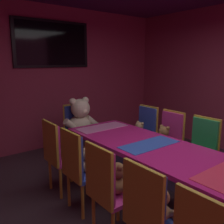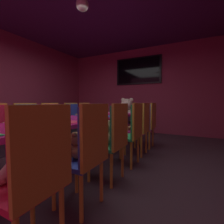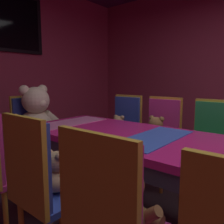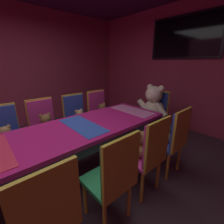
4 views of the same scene
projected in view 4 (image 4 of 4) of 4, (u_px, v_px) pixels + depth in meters
The scene contains 21 objects.
ground_plane at pixel (53, 189), 1.94m from camera, with size 7.90×7.90×0.00m, color #3F2D38.
wall_back at pixel (182, 68), 3.53m from camera, with size 5.20×0.12×2.80m, color #99334C.
banquet_table at pixel (46, 144), 1.74m from camera, with size 0.90×3.47×0.75m.
chair_left_2 at pixel (4, 132), 2.15m from camera, with size 0.42×0.41×0.98m.
teddy_left_2 at pixel (6, 137), 2.06m from camera, with size 0.23×0.30×0.28m.
chair_left_3 at pixel (43, 122), 2.51m from camera, with size 0.42×0.41×0.98m.
teddy_left_3 at pixel (47, 125), 2.41m from camera, with size 0.26×0.34×0.32m.
chair_left_4 at pixel (76, 115), 2.86m from camera, with size 0.42×0.41×0.98m.
teddy_left_4 at pixel (80, 118), 2.76m from camera, with size 0.23×0.29×0.28m.
chair_left_5 at pixel (98, 109), 3.19m from camera, with size 0.42×0.41×0.98m.
teddy_left_5 at pixel (103, 112), 3.09m from camera, with size 0.24×0.31×0.30m.
chair_right_2 at pixel (47, 214), 1.00m from camera, with size 0.42×0.41×0.98m.
teddy_right_2 at pixel (40, 200), 1.11m from camera, with size 0.25×0.33×0.31m.
chair_right_3 at pixel (115, 174), 1.36m from camera, with size 0.42×0.41×0.98m.
chair_right_4 at pixel (150, 150), 1.71m from camera, with size 0.42×0.41×0.98m.
teddy_right_4 at pixel (140, 145), 1.82m from camera, with size 0.27×0.35×0.33m.
chair_right_5 at pixel (174, 136), 2.04m from camera, with size 0.42×0.41×0.98m.
teddy_right_5 at pixel (165, 134), 2.15m from camera, with size 0.23×0.30×0.28m.
throne_chair at pixel (157, 109), 3.20m from camera, with size 0.41×0.42×0.98m.
king_teddy_bear at pixel (153, 104), 3.05m from camera, with size 0.70×0.54×0.66m.
wall_tv at pixel (185, 37), 3.27m from camera, with size 1.53×0.06×0.89m.
Camera 4 is at (1.65, -0.46, 1.54)m, focal length 24.46 mm.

